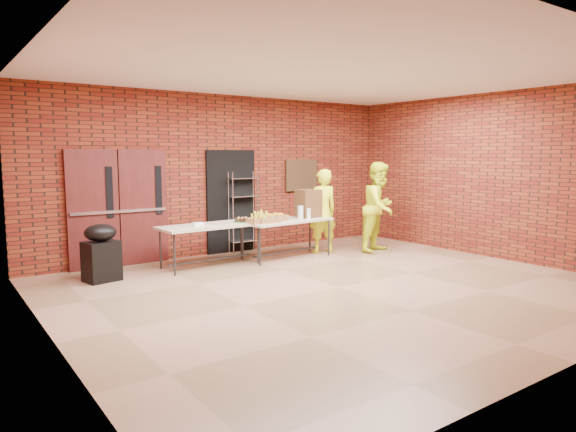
{
  "coord_description": "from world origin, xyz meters",
  "views": [
    {
      "loc": [
        -5.03,
        -5.75,
        2.01
      ],
      "look_at": [
        0.07,
        1.4,
        0.95
      ],
      "focal_mm": 32.0,
      "sensor_mm": 36.0,
      "label": 1
    }
  ],
  "objects_px": {
    "table_left": "(210,228)",
    "coffee_dispenser": "(308,203)",
    "covered_grill": "(101,253)",
    "volunteer_man": "(380,207)",
    "table_right": "(287,223)",
    "volunteer_woman": "(322,211)",
    "wire_rack": "(243,212)"
  },
  "relations": [
    {
      "from": "wire_rack",
      "to": "volunteer_woman",
      "type": "bearing_deg",
      "value": -37.06
    },
    {
      "from": "coffee_dispenser",
      "to": "table_right",
      "type": "bearing_deg",
      "value": -170.42
    },
    {
      "from": "coffee_dispenser",
      "to": "volunteer_woman",
      "type": "xyz_separation_m",
      "value": [
        0.31,
        -0.07,
        -0.17
      ]
    },
    {
      "from": "volunteer_man",
      "to": "table_left",
      "type": "bearing_deg",
      "value": 151.28
    },
    {
      "from": "table_left",
      "to": "coffee_dispenser",
      "type": "bearing_deg",
      "value": -4.51
    },
    {
      "from": "coffee_dispenser",
      "to": "covered_grill",
      "type": "height_order",
      "value": "coffee_dispenser"
    },
    {
      "from": "volunteer_man",
      "to": "covered_grill",
      "type": "bearing_deg",
      "value": 154.76
    },
    {
      "from": "table_right",
      "to": "volunteer_woman",
      "type": "relative_size",
      "value": 1.1
    },
    {
      "from": "table_left",
      "to": "coffee_dispenser",
      "type": "xyz_separation_m",
      "value": [
        2.16,
        -0.07,
        0.34
      ]
    },
    {
      "from": "volunteer_man",
      "to": "coffee_dispenser",
      "type": "bearing_deg",
      "value": 138.05
    },
    {
      "from": "table_left",
      "to": "volunteer_woman",
      "type": "height_order",
      "value": "volunteer_woman"
    },
    {
      "from": "covered_grill",
      "to": "table_left",
      "type": "bearing_deg",
      "value": -12.78
    },
    {
      "from": "wire_rack",
      "to": "table_left",
      "type": "relative_size",
      "value": 0.88
    },
    {
      "from": "table_left",
      "to": "volunteer_woman",
      "type": "bearing_deg",
      "value": -5.98
    },
    {
      "from": "coffee_dispenser",
      "to": "covered_grill",
      "type": "xyz_separation_m",
      "value": [
        -4.07,
        0.11,
        -0.57
      ]
    },
    {
      "from": "table_left",
      "to": "coffee_dispenser",
      "type": "relative_size",
      "value": 3.36
    },
    {
      "from": "table_left",
      "to": "volunteer_woman",
      "type": "distance_m",
      "value": 2.49
    },
    {
      "from": "table_right",
      "to": "volunteer_man",
      "type": "distance_m",
      "value": 2.08
    },
    {
      "from": "wire_rack",
      "to": "volunteer_man",
      "type": "bearing_deg",
      "value": -32.48
    },
    {
      "from": "coffee_dispenser",
      "to": "volunteer_man",
      "type": "height_order",
      "value": "volunteer_man"
    },
    {
      "from": "table_right",
      "to": "table_left",
      "type": "bearing_deg",
      "value": 168.75
    },
    {
      "from": "coffee_dispenser",
      "to": "volunteer_woman",
      "type": "relative_size",
      "value": 0.33
    },
    {
      "from": "table_left",
      "to": "volunteer_man",
      "type": "distance_m",
      "value": 3.63
    },
    {
      "from": "table_right",
      "to": "covered_grill",
      "type": "xyz_separation_m",
      "value": [
        -3.47,
        0.21,
        -0.23
      ]
    },
    {
      "from": "wire_rack",
      "to": "table_left",
      "type": "distance_m",
      "value": 1.48
    },
    {
      "from": "covered_grill",
      "to": "volunteer_man",
      "type": "relative_size",
      "value": 0.49
    },
    {
      "from": "wire_rack",
      "to": "coffee_dispenser",
      "type": "xyz_separation_m",
      "value": [
        0.97,
        -0.93,
        0.2
      ]
    },
    {
      "from": "table_left",
      "to": "volunteer_woman",
      "type": "xyz_separation_m",
      "value": [
        2.48,
        -0.15,
        0.16
      ]
    },
    {
      "from": "table_left",
      "to": "volunteer_man",
      "type": "xyz_separation_m",
      "value": [
        3.55,
        -0.7,
        0.23
      ]
    },
    {
      "from": "table_left",
      "to": "volunteer_man",
      "type": "height_order",
      "value": "volunteer_man"
    },
    {
      "from": "table_left",
      "to": "volunteer_man",
      "type": "relative_size",
      "value": 1.01
    },
    {
      "from": "wire_rack",
      "to": "table_left",
      "type": "xyz_separation_m",
      "value": [
        -1.2,
        -0.86,
        -0.14
      ]
    }
  ]
}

